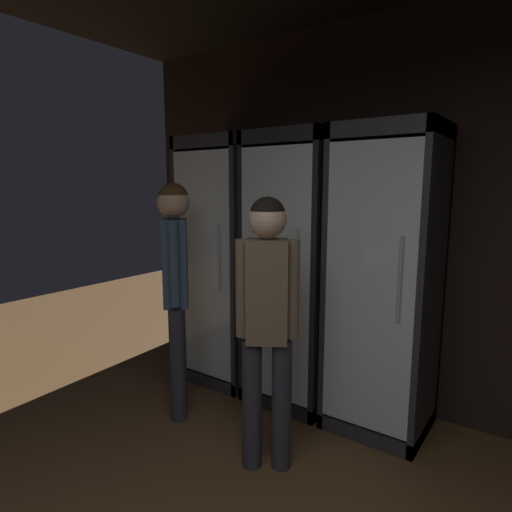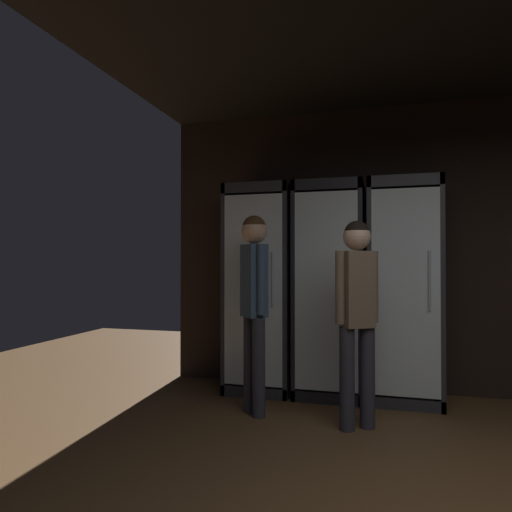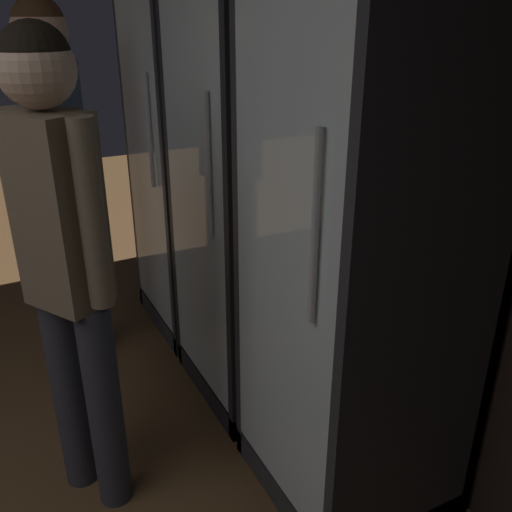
% 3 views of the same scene
% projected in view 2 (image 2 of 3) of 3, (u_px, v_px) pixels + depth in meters
% --- Properties ---
extents(wall_back, '(6.00, 0.06, 2.80)m').
position_uv_depth(wall_back, '(474.00, 247.00, 4.31)').
color(wall_back, black).
rests_on(wall_back, ground).
extents(cooler_far_left, '(0.64, 0.61, 2.01)m').
position_uv_depth(cooler_far_left, '(262.00, 290.00, 4.55)').
color(cooler_far_left, '#2B2B30').
rests_on(cooler_far_left, ground).
extents(cooler_left, '(0.64, 0.61, 2.01)m').
position_uv_depth(cooler_left, '(330.00, 291.00, 4.37)').
color(cooler_left, black).
rests_on(cooler_left, ground).
extents(cooler_center, '(0.64, 0.61, 2.01)m').
position_uv_depth(cooler_center, '(404.00, 292.00, 4.19)').
color(cooler_center, '#2B2B30').
rests_on(cooler_center, ground).
extents(shopper_near, '(0.31, 0.26, 1.57)m').
position_uv_depth(shopper_near, '(357.00, 303.00, 3.46)').
color(shopper_near, '#2D2D38').
rests_on(shopper_near, ground).
extents(shopper_far, '(0.26, 0.26, 1.65)m').
position_uv_depth(shopper_far, '(254.00, 291.00, 3.81)').
color(shopper_far, '#2D2D38').
rests_on(shopper_far, ground).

